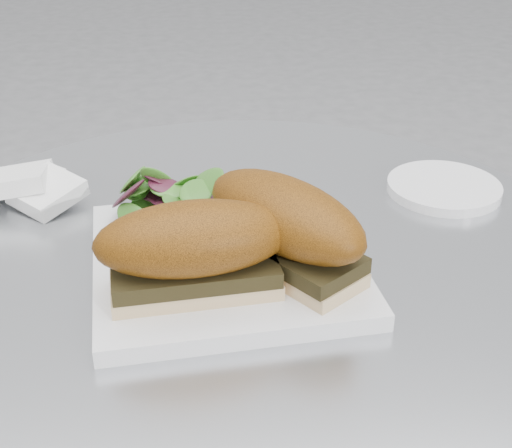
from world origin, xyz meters
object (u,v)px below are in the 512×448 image
at_px(sandwich_right, 285,224).
at_px(sandwich_left, 194,248).
at_px(plate, 225,262).
at_px(saucer, 444,188).

bearing_deg(sandwich_right, sandwich_left, -104.56).
bearing_deg(sandwich_right, plate, -152.46).
relative_size(plate, saucer, 1.89).
bearing_deg(plate, sandwich_right, -26.17).
distance_m(sandwich_right, saucer, 0.26).
xyz_separation_m(plate, sandwich_right, (0.05, -0.02, 0.05)).
bearing_deg(sandwich_left, plate, 58.09).
xyz_separation_m(plate, saucer, (0.25, 0.13, -0.00)).
xyz_separation_m(sandwich_left, sandwich_right, (0.08, 0.03, -0.00)).
height_order(plate, saucer, plate).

